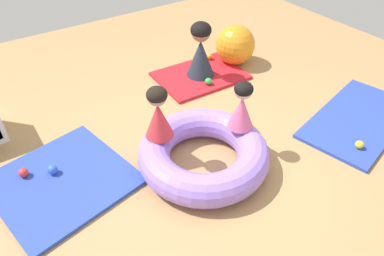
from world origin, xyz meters
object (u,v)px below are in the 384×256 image
play_ball_teal (200,58)px  play_ball_red (24,173)px  play_ball_orange (210,57)px  adult_seated (201,50)px  exercise_ball_large (235,45)px  inflatable_cushion (204,153)px  play_ball_blue (53,170)px  play_ball_green (208,81)px  child_in_pink (242,106)px  play_ball_yellow (360,145)px  child_in_red (158,113)px

play_ball_teal → play_ball_red: 2.84m
play_ball_orange → play_ball_red: (-2.84, -0.89, 0.00)m
adult_seated → exercise_ball_large: size_ratio=1.33×
inflatable_cushion → play_ball_orange: bearing=51.9°
play_ball_teal → play_ball_blue: (-2.44, -1.04, -0.01)m
play_ball_green → play_ball_red: 2.44m
exercise_ball_large → inflatable_cushion: bearing=-137.5°
child_in_pink → play_ball_red: child_in_pink is taller
adult_seated → play_ball_green: (-0.06, -0.27, -0.32)m
adult_seated → play_ball_teal: size_ratio=6.88×
play_ball_teal → play_ball_blue: 2.66m
adult_seated → play_ball_red: size_ratio=8.15×
play_ball_teal → play_ball_green: bearing=-115.0°
adult_seated → exercise_ball_large: bearing=-30.1°
play_ball_teal → play_ball_yellow: play_ball_teal is taller
play_ball_green → exercise_ball_large: exercise_ball_large is taller
adult_seated → play_ball_yellow: 2.23m
child_in_red → play_ball_teal: (1.46, 1.40, -0.48)m
play_ball_yellow → play_ball_green: play_ball_green is taller
child_in_pink → child_in_red: bearing=-80.3°
play_ball_green → play_ball_red: bearing=-171.9°
child_in_red → play_ball_orange: (1.62, 1.37, -0.49)m
child_in_pink → play_ball_yellow: size_ratio=5.81×
play_ball_orange → play_ball_yellow: size_ratio=0.98×
play_ball_green → play_ball_blue: play_ball_blue is taller
child_in_red → exercise_ball_large: 2.24m
play_ball_orange → play_ball_blue: 2.79m
child_in_red → play_ball_teal: 2.08m
inflatable_cushion → adult_seated: adult_seated is taller
adult_seated → play_ball_blue: bearing=162.9°
child_in_red → play_ball_green: 1.53m
child_in_pink → adult_seated: 1.52m
inflatable_cushion → play_ball_orange: inflatable_cushion is taller
child_in_red → exercise_ball_large: size_ratio=0.96×
play_ball_green → play_ball_blue: size_ratio=0.96×
child_in_pink → play_ball_green: (0.46, 1.15, -0.47)m
play_ball_blue → play_ball_red: 0.27m
play_ball_red → inflatable_cushion: bearing=-27.7°
inflatable_cushion → play_ball_yellow: (1.45, -0.74, -0.07)m
play_ball_green → play_ball_orange: bearing=52.1°
adult_seated → play_ball_yellow: bearing=-112.2°
adult_seated → play_ball_blue: 2.38m
play_ball_orange → play_ball_blue: (-2.60, -1.01, 0.01)m
child_in_pink → play_ball_teal: 1.93m
adult_seated → play_ball_orange: size_ratio=8.82×
exercise_ball_large → play_ball_yellow: bearing=-93.9°
adult_seated → play_ball_teal: adult_seated is taller
play_ball_teal → play_ball_green: (-0.27, -0.58, -0.01)m
play_ball_blue → exercise_ball_large: 2.99m
adult_seated → play_ball_red: adult_seated is taller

